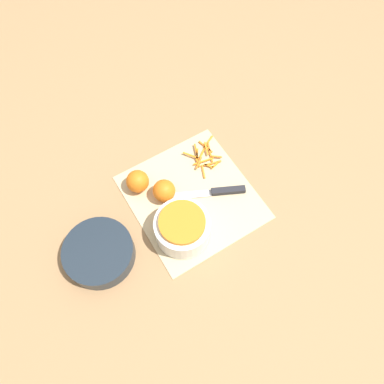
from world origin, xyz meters
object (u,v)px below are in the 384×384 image
(knife, at_px, (219,191))
(orange_right, at_px, (164,191))
(bowl_speckled, at_px, (182,228))
(orange_left, at_px, (138,181))
(bowl_dark, at_px, (99,253))

(knife, distance_m, orange_right, 0.17)
(bowl_speckled, height_order, orange_left, bowl_speckled)
(orange_right, bearing_deg, knife, -117.54)
(bowl_dark, xyz_separation_m, orange_left, (0.14, -0.19, 0.01))
(bowl_speckled, xyz_separation_m, knife, (0.05, -0.16, -0.04))
(bowl_dark, relative_size, orange_right, 2.86)
(bowl_dark, xyz_separation_m, knife, (-0.01, -0.39, -0.01))
(orange_right, bearing_deg, bowl_dark, 105.54)
(orange_left, bearing_deg, orange_right, -142.92)
(bowl_dark, bearing_deg, orange_right, -74.46)
(orange_right, bearing_deg, bowl_speckled, 173.32)
(bowl_dark, relative_size, orange_left, 2.83)
(orange_left, distance_m, orange_right, 0.09)
(bowl_dark, bearing_deg, knife, -91.26)
(bowl_dark, distance_m, knife, 0.39)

